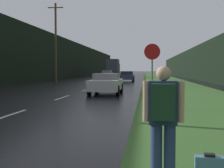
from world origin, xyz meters
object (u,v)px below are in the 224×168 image
Objects in this scene: car_passing_near at (106,83)px; car_passing_far at (127,76)px; stop_sign at (152,69)px; car_oncoming at (107,74)px; hitchhiker_with_backpack at (163,117)px; delivery_truck at (113,68)px.

car_passing_near is 1.13× the size of car_passing_far.
car_passing_far is at bearing -90.00° from car_passing_near.
stop_sign is 0.55× the size of car_oncoming.
car_passing_near is at bearing 104.03° from hitchhiker_with_backpack.
stop_sign is 42.96m from car_oncoming.
car_passing_near is 45.66m from delivery_truck.
hitchhiker_with_backpack is 0.34× the size of car_oncoming.
stop_sign is 0.37× the size of delivery_truck.
hitchhiker_with_backpack is at bearing 94.32° from car_passing_far.
car_passing_near is 35.29m from car_oncoming.
hitchhiker_with_backpack is 0.41× the size of car_passing_far.
car_oncoming is at bearing -82.90° from car_passing_near.
car_passing_far is 14.17m from car_oncoming.
stop_sign reaches higher than hitchhiker_with_backpack.
car_passing_near is 21.53m from car_passing_far.
car_passing_far is at bearing 95.59° from stop_sign.
car_passing_far is (-2.83, 28.86, -0.91)m from stop_sign.
car_oncoming reaches higher than car_passing_far.
hitchhiker_with_backpack is at bearing -81.95° from car_oncoming.
delivery_truck is (-7.19, 52.76, 0.33)m from stop_sign.
car_passing_far is 24.33m from delivery_truck.
car_passing_near is (-2.83, 7.33, -0.92)m from stop_sign.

